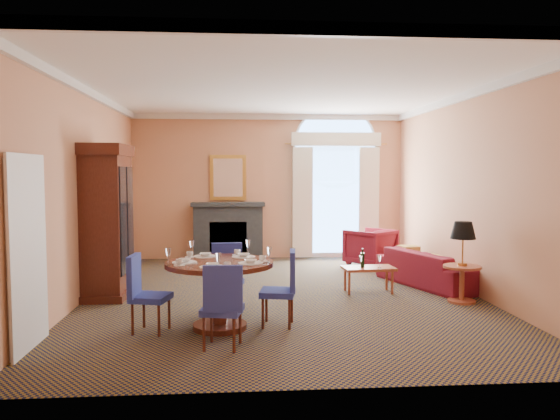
{
  "coord_description": "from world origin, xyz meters",
  "views": [
    {
      "loc": [
        -0.7,
        -8.42,
        1.93
      ],
      "look_at": [
        0.0,
        0.5,
        1.3
      ],
      "focal_mm": 35.0,
      "sensor_mm": 36.0,
      "label": 1
    }
  ],
  "objects": [
    {
      "name": "armchair",
      "position": [
        2.01,
        2.47,
        0.39
      ],
      "size": [
        1.18,
        1.18,
        0.77
      ],
      "primitive_type": "imported",
      "rotation": [
        0.0,
        0.0,
        3.85
      ],
      "color": "maroon",
      "rests_on": "ground"
    },
    {
      "name": "dining_table",
      "position": [
        -0.92,
        -1.79,
        0.62
      ],
      "size": [
        1.33,
        1.33,
        1.04
      ],
      "color": "#3C160D",
      "rests_on": "ground"
    },
    {
      "name": "ground",
      "position": [
        0.0,
        0.0,
        0.0
      ],
      "size": [
        7.5,
        7.5,
        0.0
      ],
      "primitive_type": "plane",
      "color": "black",
      "rests_on": "ground"
    },
    {
      "name": "dining_chair_north",
      "position": [
        -0.86,
        -0.98,
        0.54
      ],
      "size": [
        0.51,
        0.51,
        0.94
      ],
      "rotation": [
        0.0,
        0.0,
        2.88
      ],
      "color": "navy",
      "rests_on": "ground"
    },
    {
      "name": "dining_chair_west",
      "position": [
        -1.83,
        -1.87,
        0.54
      ],
      "size": [
        0.51,
        0.51,
        0.94
      ],
      "rotation": [
        0.0,
        0.0,
        -1.81
      ],
      "color": "navy",
      "rests_on": "ground"
    },
    {
      "name": "side_table",
      "position": [
        2.6,
        -0.7,
        0.76
      ],
      "size": [
        0.55,
        0.55,
        1.17
      ],
      "color": "#A94F32",
      "rests_on": "ground"
    },
    {
      "name": "sofa",
      "position": [
        2.55,
        0.5,
        0.3
      ],
      "size": [
        1.43,
        2.19,
        0.6
      ],
      "primitive_type": "imported",
      "rotation": [
        0.0,
        0.0,
        1.91
      ],
      "color": "maroon",
      "rests_on": "ground"
    },
    {
      "name": "coffee_table",
      "position": [
        1.38,
        0.05,
        0.39
      ],
      "size": [
        0.84,
        0.5,
        0.71
      ],
      "rotation": [
        0.0,
        0.0,
        0.06
      ],
      "color": "#A94F32",
      "rests_on": "ground"
    },
    {
      "name": "dining_chair_east",
      "position": [
        -0.11,
        -1.7,
        0.54
      ],
      "size": [
        0.49,
        0.49,
        0.94
      ],
      "rotation": [
        0.0,
        0.0,
        1.38
      ],
      "color": "navy",
      "rests_on": "ground"
    },
    {
      "name": "armoire",
      "position": [
        -2.72,
        0.17,
        1.13
      ],
      "size": [
        0.67,
        1.19,
        2.34
      ],
      "color": "#3C160D",
      "rests_on": "ground"
    },
    {
      "name": "dining_chair_south",
      "position": [
        -0.87,
        -2.61,
        0.54
      ],
      "size": [
        0.5,
        0.5,
        0.94
      ],
      "rotation": [
        0.0,
        0.0,
        -0.21
      ],
      "color": "navy",
      "rests_on": "ground"
    },
    {
      "name": "room_envelope",
      "position": [
        -0.03,
        0.67,
        2.51
      ],
      "size": [
        6.04,
        7.52,
        3.45
      ],
      "color": "tan",
      "rests_on": "ground"
    }
  ]
}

